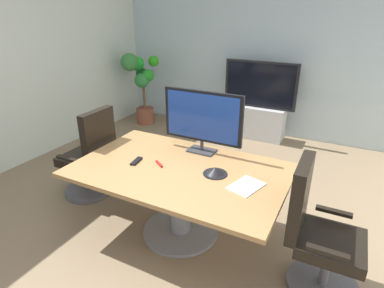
% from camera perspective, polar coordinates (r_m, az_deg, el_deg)
% --- Properties ---
extents(ground_plane, '(7.51, 7.51, 0.00)m').
position_cam_1_polar(ground_plane, '(3.38, -4.37, -15.31)').
color(ground_plane, '#7A664C').
extents(wall_back_glass_partition, '(5.45, 0.10, 2.84)m').
position_cam_1_polar(wall_back_glass_partition, '(5.70, 13.21, 15.90)').
color(wall_back_glass_partition, '#9EB2B7').
rests_on(wall_back_glass_partition, ground).
extents(conference_table, '(1.96, 1.23, 0.73)m').
position_cam_1_polar(conference_table, '(3.06, -2.18, -7.27)').
color(conference_table, olive).
rests_on(conference_table, ground).
extents(office_chair_left, '(0.60, 0.57, 1.09)m').
position_cam_1_polar(office_chair_left, '(3.90, -17.68, -2.86)').
color(office_chair_left, '#4C4C51').
rests_on(office_chair_left, ground).
extents(office_chair_right, '(0.60, 0.57, 1.09)m').
position_cam_1_polar(office_chair_right, '(2.74, 21.52, -15.69)').
color(office_chair_right, '#4C4C51').
rests_on(office_chair_right, ground).
extents(tv_monitor, '(0.84, 0.18, 0.64)m').
position_cam_1_polar(tv_monitor, '(3.18, 1.90, 4.61)').
color(tv_monitor, '#333338').
rests_on(tv_monitor, conference_table).
extents(wall_display_unit, '(1.20, 0.36, 1.31)m').
position_cam_1_polar(wall_display_unit, '(5.56, 11.75, 5.47)').
color(wall_display_unit, '#B7BABC').
rests_on(wall_display_unit, ground).
extents(potted_plant, '(0.56, 0.62, 1.34)m').
position_cam_1_polar(potted_plant, '(6.14, -9.20, 11.00)').
color(potted_plant, brown).
rests_on(potted_plant, ground).
extents(conference_phone, '(0.22, 0.22, 0.07)m').
position_cam_1_polar(conference_phone, '(2.87, 4.18, -4.85)').
color(conference_phone, black).
rests_on(conference_phone, conference_table).
extents(remote_control, '(0.08, 0.18, 0.02)m').
position_cam_1_polar(remote_control, '(3.13, -9.92, -3.02)').
color(remote_control, black).
rests_on(remote_control, conference_table).
extents(whiteboard_marker, '(0.12, 0.09, 0.02)m').
position_cam_1_polar(whiteboard_marker, '(3.05, -5.90, -3.55)').
color(whiteboard_marker, red).
rests_on(whiteboard_marker, conference_table).
extents(paper_notepad, '(0.29, 0.35, 0.01)m').
position_cam_1_polar(paper_notepad, '(2.73, 9.65, -7.42)').
color(paper_notepad, white).
rests_on(paper_notepad, conference_table).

